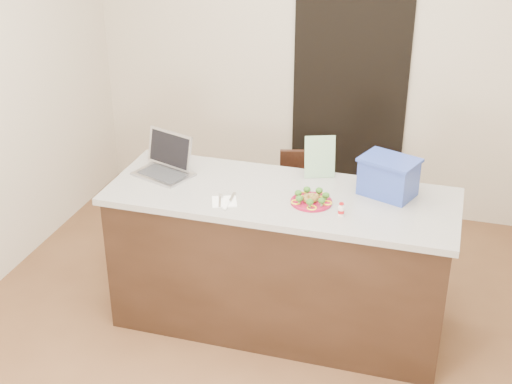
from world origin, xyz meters
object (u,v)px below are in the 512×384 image
(napkin, at_px, (224,202))
(yogurt_bottle, at_px, (341,210))
(chair, at_px, (303,205))
(plate, at_px, (311,202))
(blue_box, at_px, (388,177))
(island, at_px, (280,260))
(laptop, at_px, (166,162))

(napkin, distance_m, yogurt_bottle, 0.67)
(napkin, height_order, chair, napkin)
(plate, distance_m, chair, 0.92)
(blue_box, bearing_deg, island, -143.96)
(island, bearing_deg, yogurt_bottle, -23.29)
(island, height_order, chair, island)
(plate, distance_m, laptop, 0.97)
(island, bearing_deg, chair, 91.59)
(island, xyz_separation_m, plate, (0.20, -0.07, 0.47))
(island, xyz_separation_m, laptop, (-0.76, 0.09, 0.52))
(yogurt_bottle, relative_size, blue_box, 0.20)
(yogurt_bottle, distance_m, laptop, 1.18)
(laptop, xyz_separation_m, chair, (0.74, 0.62, -0.50))
(plate, bearing_deg, blue_box, 30.15)
(napkin, bearing_deg, island, 34.60)
(island, xyz_separation_m, blue_box, (0.60, 0.17, 0.57))
(napkin, bearing_deg, blue_box, 22.33)
(napkin, distance_m, blue_box, 0.96)
(island, bearing_deg, plate, -18.80)
(plate, bearing_deg, island, 161.20)
(laptop, relative_size, blue_box, 1.05)
(napkin, xyz_separation_m, laptop, (-0.48, 0.29, 0.06))
(island, bearing_deg, blue_box, 15.52)
(plate, relative_size, chair, 0.28)
(napkin, bearing_deg, plate, 15.07)
(plate, xyz_separation_m, blue_box, (0.40, 0.23, 0.11))
(plate, height_order, chair, plate)
(yogurt_bottle, relative_size, chair, 0.09)
(blue_box, bearing_deg, laptop, -156.40)
(island, relative_size, plate, 8.64)
(napkin, xyz_separation_m, yogurt_bottle, (0.67, 0.03, 0.03))
(laptop, bearing_deg, island, 12.72)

